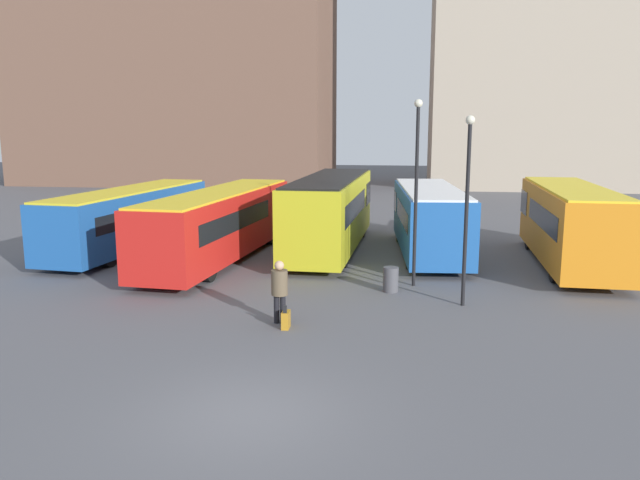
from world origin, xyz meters
TOP-DOWN VIEW (x-y plane):
  - ground_plane at (0.00, 0.00)m, footprint 160.00×160.00m
  - building_block_left at (-19.74, 49.92)m, footprint 29.71×14.38m
  - bus_0 at (-9.42, 15.50)m, footprint 3.51×11.24m
  - bus_1 at (-4.78, 14.04)m, footprint 3.43×12.31m
  - bus_2 at (-0.47, 16.72)m, footprint 2.87×11.37m
  - bus_3 at (3.91, 16.26)m, footprint 3.28×9.76m
  - bus_4 at (9.43, 14.90)m, footprint 2.90×10.13m
  - traveler at (-0.56, 5.76)m, footprint 0.48×0.48m
  - suitcase at (-0.30, 5.31)m, footprint 0.21×0.44m
  - lamp_post_0 at (3.24, 10.57)m, footprint 0.28×0.28m
  - lamp_post_1 at (4.74, 8.29)m, footprint 0.28×0.28m
  - trash_bin at (2.46, 9.63)m, footprint 0.52×0.52m

SIDE VIEW (x-z plane):
  - ground_plane at x=0.00m, z-range 0.00..0.00m
  - suitcase at x=-0.30m, z-range -0.10..0.60m
  - trash_bin at x=2.46m, z-range 0.00..0.85m
  - traveler at x=-0.56m, z-range 0.17..1.98m
  - bus_0 at x=-9.42m, z-range 0.13..2.88m
  - bus_1 at x=-4.78m, z-range 0.14..3.02m
  - bus_3 at x=3.91m, z-range 0.13..3.05m
  - bus_4 at x=9.43m, z-range 0.14..3.30m
  - bus_2 at x=-0.47m, z-range 0.14..3.45m
  - lamp_post_1 at x=4.74m, z-range 0.51..6.34m
  - lamp_post_0 at x=3.24m, z-range 0.52..6.93m
  - building_block_left at x=-19.74m, z-range 0.00..21.55m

